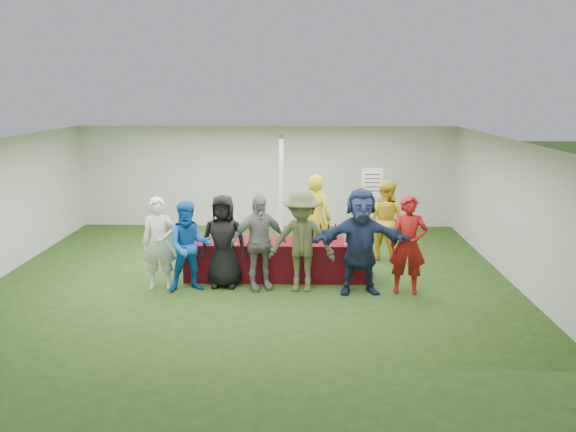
{
  "coord_description": "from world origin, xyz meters",
  "views": [
    {
      "loc": [
        0.96,
        -10.86,
        3.64
      ],
      "look_at": [
        0.69,
        -0.31,
        1.25
      ],
      "focal_mm": 35.0,
      "sensor_mm": 36.0,
      "label": 1
    }
  ],
  "objects_px": {
    "customer_2": "(224,241)",
    "customer_5": "(360,241)",
    "staff_pourer": "(315,219)",
    "customer_3": "(259,242)",
    "serving_table": "(278,259)",
    "dump_bucket": "(359,240)",
    "customer_4": "(302,241)",
    "customer_0": "(159,243)",
    "customer_1": "(189,246)",
    "customer_6": "(408,245)",
    "staff_back": "(385,220)",
    "wine_list_sign": "(372,188)"
  },
  "relations": [
    {
      "from": "customer_0",
      "to": "customer_2",
      "type": "distance_m",
      "value": 1.18
    },
    {
      "from": "serving_table",
      "to": "customer_0",
      "type": "bearing_deg",
      "value": -163.69
    },
    {
      "from": "staff_back",
      "to": "customer_0",
      "type": "relative_size",
      "value": 1.02
    },
    {
      "from": "staff_pourer",
      "to": "customer_2",
      "type": "distance_m",
      "value": 2.35
    },
    {
      "from": "wine_list_sign",
      "to": "customer_4",
      "type": "height_order",
      "value": "customer_4"
    },
    {
      "from": "dump_bucket",
      "to": "staff_pourer",
      "type": "xyz_separation_m",
      "value": [
        -0.81,
        1.3,
        0.11
      ]
    },
    {
      "from": "staff_pourer",
      "to": "customer_1",
      "type": "distance_m",
      "value": 2.97
    },
    {
      "from": "dump_bucket",
      "to": "staff_back",
      "type": "relative_size",
      "value": 0.15
    },
    {
      "from": "serving_table",
      "to": "staff_back",
      "type": "height_order",
      "value": "staff_back"
    },
    {
      "from": "customer_3",
      "to": "customer_6",
      "type": "bearing_deg",
      "value": -24.8
    },
    {
      "from": "dump_bucket",
      "to": "customer_3",
      "type": "height_order",
      "value": "customer_3"
    },
    {
      "from": "customer_0",
      "to": "customer_2",
      "type": "bearing_deg",
      "value": 0.85
    },
    {
      "from": "customer_0",
      "to": "customer_2",
      "type": "height_order",
      "value": "customer_2"
    },
    {
      "from": "customer_5",
      "to": "customer_3",
      "type": "bearing_deg",
      "value": 170.68
    },
    {
      "from": "customer_1",
      "to": "customer_5",
      "type": "distance_m",
      "value": 3.11
    },
    {
      "from": "customer_5",
      "to": "customer_6",
      "type": "bearing_deg",
      "value": -3.64
    },
    {
      "from": "staff_back",
      "to": "customer_4",
      "type": "height_order",
      "value": "customer_4"
    },
    {
      "from": "staff_pourer",
      "to": "customer_6",
      "type": "relative_size",
      "value": 1.05
    },
    {
      "from": "dump_bucket",
      "to": "customer_1",
      "type": "xyz_separation_m",
      "value": [
        -3.13,
        -0.54,
        0.01
      ]
    },
    {
      "from": "serving_table",
      "to": "dump_bucket",
      "type": "relative_size",
      "value": 13.77
    },
    {
      "from": "customer_2",
      "to": "customer_4",
      "type": "relative_size",
      "value": 0.93
    },
    {
      "from": "customer_5",
      "to": "customer_6",
      "type": "relative_size",
      "value": 1.07
    },
    {
      "from": "customer_6",
      "to": "customer_4",
      "type": "bearing_deg",
      "value": -173.72
    },
    {
      "from": "staff_pourer",
      "to": "customer_3",
      "type": "height_order",
      "value": "staff_pourer"
    },
    {
      "from": "serving_table",
      "to": "customer_4",
      "type": "bearing_deg",
      "value": -56.32
    },
    {
      "from": "staff_back",
      "to": "serving_table",
      "type": "bearing_deg",
      "value": 63.37
    },
    {
      "from": "customer_1",
      "to": "customer_3",
      "type": "xyz_separation_m",
      "value": [
        1.25,
        0.13,
        0.05
      ]
    },
    {
      "from": "customer_1",
      "to": "customer_5",
      "type": "relative_size",
      "value": 0.87
    },
    {
      "from": "customer_3",
      "to": "customer_1",
      "type": "bearing_deg",
      "value": 164.38
    },
    {
      "from": "customer_2",
      "to": "customer_5",
      "type": "height_order",
      "value": "customer_5"
    },
    {
      "from": "dump_bucket",
      "to": "customer_2",
      "type": "xyz_separation_m",
      "value": [
        -2.55,
        -0.28,
        0.04
      ]
    },
    {
      "from": "staff_back",
      "to": "customer_3",
      "type": "height_order",
      "value": "customer_3"
    },
    {
      "from": "staff_pourer",
      "to": "customer_3",
      "type": "xyz_separation_m",
      "value": [
        -1.08,
        -1.71,
        -0.06
      ]
    },
    {
      "from": "customer_3",
      "to": "customer_6",
      "type": "distance_m",
      "value": 2.71
    },
    {
      "from": "staff_back",
      "to": "customer_4",
      "type": "bearing_deg",
      "value": 81.67
    },
    {
      "from": "wine_list_sign",
      "to": "customer_4",
      "type": "xyz_separation_m",
      "value": [
        -1.68,
        -3.51,
        -0.37
      ]
    },
    {
      "from": "customer_4",
      "to": "customer_0",
      "type": "bearing_deg",
      "value": -173.48
    },
    {
      "from": "serving_table",
      "to": "staff_back",
      "type": "xyz_separation_m",
      "value": [
        2.27,
        1.29,
        0.5
      ]
    },
    {
      "from": "customer_0",
      "to": "customer_5",
      "type": "distance_m",
      "value": 3.69
    },
    {
      "from": "serving_table",
      "to": "customer_3",
      "type": "bearing_deg",
      "value": -117.15
    },
    {
      "from": "serving_table",
      "to": "customer_2",
      "type": "xyz_separation_m",
      "value": [
        -0.99,
        -0.5,
        0.5
      ]
    },
    {
      "from": "serving_table",
      "to": "staff_pourer",
      "type": "relative_size",
      "value": 1.89
    },
    {
      "from": "customer_6",
      "to": "staff_pourer",
      "type": "bearing_deg",
      "value": 139.89
    },
    {
      "from": "staff_back",
      "to": "customer_3",
      "type": "relative_size",
      "value": 0.98
    },
    {
      "from": "serving_table",
      "to": "customer_3",
      "type": "relative_size",
      "value": 2.01
    },
    {
      "from": "customer_2",
      "to": "wine_list_sign",
      "type": "bearing_deg",
      "value": 48.13
    },
    {
      "from": "dump_bucket",
      "to": "customer_6",
      "type": "relative_size",
      "value": 0.14
    },
    {
      "from": "staff_back",
      "to": "customer_3",
      "type": "xyz_separation_m",
      "value": [
        -2.59,
        -1.93,
        0.02
      ]
    },
    {
      "from": "serving_table",
      "to": "customer_0",
      "type": "height_order",
      "value": "customer_0"
    },
    {
      "from": "serving_table",
      "to": "customer_5",
      "type": "distance_m",
      "value": 1.82
    }
  ]
}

